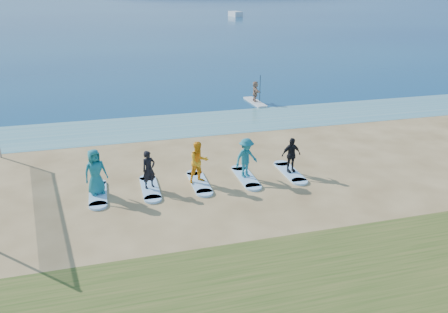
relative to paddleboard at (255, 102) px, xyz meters
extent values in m
plane|color=tan|center=(-5.75, -14.48, -0.06)|extent=(600.00, 600.00, 0.00)
plane|color=teal|center=(-5.75, -3.98, -0.05)|extent=(600.00, 600.00, 0.00)
plane|color=navy|center=(-5.75, 145.52, -0.05)|extent=(600.00, 600.00, 0.00)
cube|color=silver|center=(0.00, 0.00, 0.00)|extent=(0.85, 3.03, 0.12)
imported|color=tan|center=(0.00, 0.00, 0.79)|extent=(0.51, 1.38, 1.46)
cube|color=silver|center=(26.24, 92.59, -0.06)|extent=(2.77, 5.69, 1.37)
cube|color=#A4D5FF|center=(-11.11, -12.57, -0.01)|extent=(0.70, 2.20, 0.09)
imported|color=#1B7684|center=(-11.11, -12.57, 0.97)|extent=(1.08, 0.91, 1.88)
cube|color=#A4D5FF|center=(-9.00, -12.57, -0.01)|extent=(0.70, 2.20, 0.09)
imported|color=black|center=(-9.00, -12.57, 0.83)|extent=(0.69, 0.59, 1.61)
cube|color=#A4D5FF|center=(-6.89, -12.57, -0.01)|extent=(0.70, 2.20, 0.09)
imported|color=#FCA61A|center=(-6.89, -12.57, 0.93)|extent=(1.02, 0.88, 1.81)
cube|color=#A4D5FF|center=(-4.78, -12.57, -0.01)|extent=(0.70, 2.20, 0.09)
imported|color=#1B7182|center=(-4.78, -12.57, 0.92)|extent=(1.31, 1.03, 1.77)
cube|color=#A4D5FF|center=(-2.67, -12.57, -0.01)|extent=(0.70, 2.20, 0.09)
imported|color=black|center=(-2.67, -12.57, 0.83)|extent=(0.98, 0.49, 1.60)
camera|label=1|loc=(-10.37, -29.34, 7.89)|focal=35.00mm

